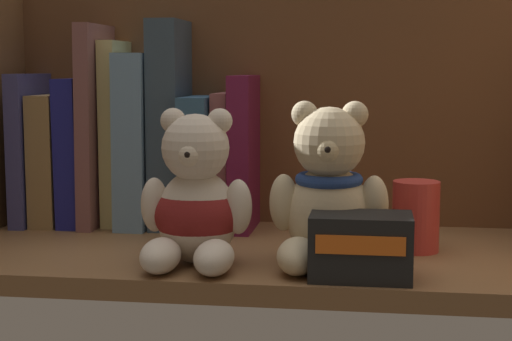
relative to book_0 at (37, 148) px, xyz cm
name	(u,v)px	position (x,y,z in cm)	size (l,w,h in cm)	color
shelf_board	(265,258)	(29.65, -11.62, -9.96)	(64.16, 28.65, 2.00)	brown
shelf_back_panel	(282,104)	(29.65, 3.31, 5.33)	(66.56, 1.20, 32.58)	brown
book_0	(37,148)	(0.00, 0.00, 0.00)	(1.87, 13.75, 17.93)	#434689
book_1	(59,158)	(2.71, 0.00, -1.24)	(3.04, 12.49, 15.45)	#9A7B4D
book_2	(83,150)	(5.80, 0.00, -0.28)	(2.64, 12.43, 17.37)	navy
book_3	(102,125)	(8.24, 0.00, 2.84)	(1.76, 13.67, 23.61)	#835353
book_4	(119,133)	(10.33, 0.00, 1.91)	(1.92, 9.32, 21.74)	#D1C379
book_5	(143,139)	(13.31, 0.00, 1.17)	(3.54, 13.16, 20.27)	#6C96BC
book_6	(173,124)	(17.07, 0.00, 3.07)	(3.48, 11.68, 24.07)	#36495A
book_7	(203,161)	(20.69, 0.00, -1.29)	(3.28, 13.81, 15.35)	#335D83
book_8	(227,159)	(23.48, 0.00, -1.09)	(1.80, 10.79, 15.75)	#9A5555
book_9	(246,151)	(25.87, 0.00, -0.08)	(2.47, 12.98, 17.76)	maroon
teddy_bear_larger	(196,204)	(24.09, -19.39, -3.13)	(10.73, 11.13, 14.85)	beige
teddy_bear_smaller	(328,196)	(36.51, -18.01, -2.33)	(11.27, 11.39, 15.53)	beige
pillar_candle	(416,216)	(45.01, -10.65, -5.36)	(4.78, 4.78, 7.21)	#C63833
small_product_box	(361,246)	(39.66, -22.40, -6.06)	(8.97, 5.83, 5.80)	black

